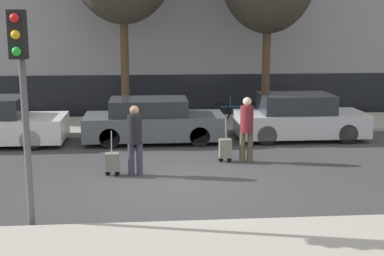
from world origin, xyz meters
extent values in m
plane|color=#38383A|center=(0.00, 0.00, 0.00)|extent=(80.00, 80.00, 0.00)
cube|color=#A39E93|center=(0.00, -3.75, 0.06)|extent=(28.00, 2.50, 0.12)
cube|color=#A39E93|center=(0.00, 7.00, 0.06)|extent=(28.00, 3.00, 0.12)
cube|color=black|center=(0.00, 9.18, 0.80)|extent=(27.44, 0.06, 1.60)
cylinder|color=black|center=(-4.08, 3.69, 0.30)|extent=(0.60, 0.18, 0.60)
cylinder|color=black|center=(-4.08, 5.35, 0.30)|extent=(0.60, 0.18, 0.60)
cube|color=#4C5156|center=(-0.53, 4.51, 0.49)|extent=(4.23, 1.72, 0.70)
cube|color=#23282D|center=(-0.69, 4.51, 1.09)|extent=(2.32, 1.51, 0.49)
cylinder|color=black|center=(0.78, 3.74, 0.30)|extent=(0.60, 0.18, 0.60)
cylinder|color=black|center=(0.78, 5.28, 0.30)|extent=(0.60, 0.18, 0.60)
cylinder|color=black|center=(-1.84, 3.74, 0.30)|extent=(0.60, 0.18, 0.60)
cylinder|color=black|center=(-1.84, 5.28, 0.30)|extent=(0.60, 0.18, 0.60)
cube|color=#B7BABF|center=(4.03, 4.53, 0.49)|extent=(3.99, 1.73, 0.70)
cube|color=#23282D|center=(3.87, 4.53, 1.13)|extent=(2.19, 1.53, 0.58)
cylinder|color=black|center=(5.27, 3.75, 0.30)|extent=(0.60, 0.18, 0.60)
cylinder|color=black|center=(5.27, 5.30, 0.30)|extent=(0.60, 0.18, 0.60)
cylinder|color=black|center=(2.79, 3.75, 0.30)|extent=(0.60, 0.18, 0.60)
cylinder|color=black|center=(2.79, 5.30, 0.30)|extent=(0.60, 0.18, 0.60)
cylinder|color=#383347|center=(-1.14, 0.89, 0.39)|extent=(0.15, 0.15, 0.78)
cylinder|color=#383347|center=(-0.94, 0.89, 0.39)|extent=(0.15, 0.15, 0.78)
cylinder|color=black|center=(-1.04, 0.89, 1.13)|extent=(0.34, 0.34, 0.68)
sphere|color=#936B4C|center=(-1.04, 0.89, 1.58)|extent=(0.22, 0.22, 0.22)
cube|color=slate|center=(-1.59, 0.91, 0.34)|extent=(0.32, 0.24, 0.43)
cylinder|color=black|center=(-1.70, 0.91, 0.06)|extent=(0.12, 0.03, 0.12)
cylinder|color=black|center=(-1.48, 0.91, 0.06)|extent=(0.12, 0.03, 0.12)
cylinder|color=gray|center=(-1.59, 0.84, 0.83)|extent=(0.02, 0.19, 0.53)
cylinder|color=#4C4233|center=(1.73, 1.91, 0.40)|extent=(0.15, 0.15, 0.79)
cylinder|color=#4C4233|center=(1.93, 1.90, 0.40)|extent=(0.15, 0.15, 0.79)
cylinder|color=maroon|center=(1.83, 1.91, 1.14)|extent=(0.34, 0.34, 0.69)
sphere|color=beige|center=(1.83, 1.91, 1.60)|extent=(0.22, 0.22, 0.22)
cube|color=slate|center=(1.28, 1.94, 0.36)|extent=(0.32, 0.24, 0.49)
cylinder|color=black|center=(1.17, 1.94, 0.06)|extent=(0.12, 0.03, 0.12)
cylinder|color=black|center=(1.40, 1.94, 0.06)|extent=(0.12, 0.03, 0.12)
cylinder|color=gray|center=(1.28, 1.87, 0.88)|extent=(0.02, 0.19, 0.53)
cylinder|color=#515154|center=(-2.84, -2.25, 1.91)|extent=(0.12, 0.12, 3.81)
cube|color=black|center=(-2.84, -2.43, 3.41)|extent=(0.28, 0.24, 0.80)
sphere|color=red|center=(-2.84, -2.58, 3.68)|extent=(0.15, 0.15, 0.15)
sphere|color=gold|center=(-2.84, -2.58, 3.41)|extent=(0.15, 0.15, 0.15)
sphere|color=green|center=(-2.84, -2.58, 3.14)|extent=(0.15, 0.15, 0.15)
torus|color=black|center=(2.89, 6.89, 0.48)|extent=(0.72, 0.06, 0.72)
torus|color=black|center=(1.84, 6.89, 0.48)|extent=(0.72, 0.06, 0.72)
cylinder|color=navy|center=(2.37, 6.89, 0.68)|extent=(1.00, 0.05, 0.05)
cylinder|color=navy|center=(2.18, 6.89, 0.88)|extent=(0.04, 0.04, 0.40)
cylinder|color=#4C3826|center=(-1.48, 6.92, 2.09)|extent=(0.28, 0.28, 3.94)
cylinder|color=#4C3826|center=(3.38, 6.71, 1.92)|extent=(0.28, 0.28, 3.59)
camera|label=1|loc=(-0.73, -11.53, 3.62)|focal=50.00mm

